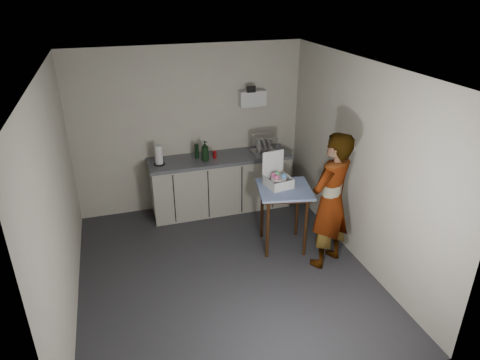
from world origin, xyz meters
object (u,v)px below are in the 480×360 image
object	(u,v)px
kitchen_counter	(221,185)
side_table	(284,196)
dark_bottle	(197,151)
bakery_box	(278,179)
standing_man	(331,201)
soda_can	(215,154)
soap_bottle	(205,151)
dish_rack	(263,148)
paper_towel	(159,156)

from	to	relation	value
kitchen_counter	side_table	distance (m)	1.47
dark_bottle	bakery_box	xyz separation A→B (m)	(0.84, -1.28, -0.02)
side_table	dark_bottle	bearing A→B (deg)	134.62
standing_man	soda_can	size ratio (longest dim) A/B	15.52
kitchen_counter	dark_bottle	bearing A→B (deg)	169.17
soap_bottle	bakery_box	bearing A→B (deg)	-56.86
soda_can	dish_rack	distance (m)	0.82
soap_bottle	bakery_box	world-z (taller)	bakery_box
paper_towel	bakery_box	bearing A→B (deg)	-39.58
soda_can	standing_man	bearing A→B (deg)	-60.31
dark_bottle	paper_towel	distance (m)	0.60
side_table	soap_bottle	size ratio (longest dim) A/B	2.85
standing_man	soap_bottle	bearing A→B (deg)	-83.19
kitchen_counter	side_table	xyz separation A→B (m)	(0.55, -1.32, 0.36)
standing_man	paper_towel	distance (m)	2.64
soda_can	paper_towel	size ratio (longest dim) A/B	0.39
dark_bottle	soap_bottle	bearing A→B (deg)	-54.12
kitchen_counter	soap_bottle	bearing A→B (deg)	-163.82
kitchen_counter	soda_can	size ratio (longest dim) A/B	19.08
standing_man	soda_can	xyz separation A→B (m)	(-1.04, 1.83, 0.06)
standing_man	soap_bottle	xyz separation A→B (m)	(-1.20, 1.77, 0.16)
soda_can	paper_towel	bearing A→B (deg)	-179.77
standing_man	bakery_box	xyz separation A→B (m)	(-0.46, 0.64, 0.09)
paper_towel	dish_rack	size ratio (longest dim) A/B	0.77
side_table	bakery_box	distance (m)	0.25
soda_can	paper_towel	world-z (taller)	paper_towel
soap_bottle	paper_towel	size ratio (longest dim) A/B	1.05
kitchen_counter	soda_can	distance (m)	0.55
soda_can	dark_bottle	distance (m)	0.28
bakery_box	dark_bottle	bearing A→B (deg)	115.23
kitchen_counter	soap_bottle	xyz separation A→B (m)	(-0.25, -0.07, 0.64)
paper_towel	standing_man	bearing A→B (deg)	-43.86
side_table	paper_towel	world-z (taller)	paper_towel
soap_bottle	soda_can	size ratio (longest dim) A/B	2.70
paper_towel	bakery_box	distance (m)	1.87
standing_man	dark_bottle	xyz separation A→B (m)	(-1.31, 1.91, 0.11)
side_table	dark_bottle	xyz separation A→B (m)	(-0.90, 1.38, 0.24)
kitchen_counter	paper_towel	distance (m)	1.14
paper_towel	dish_rack	xyz separation A→B (m)	(1.67, 0.02, -0.08)
dark_bottle	standing_man	bearing A→B (deg)	-55.69
dark_bottle	kitchen_counter	bearing A→B (deg)	-10.83
soda_can	kitchen_counter	bearing A→B (deg)	10.17
dark_bottle	paper_towel	xyz separation A→B (m)	(-0.59, -0.09, 0.03)
dark_bottle	bakery_box	distance (m)	1.53
kitchen_counter	side_table	bearing A→B (deg)	-67.38
standing_man	paper_towel	bearing A→B (deg)	-71.24
soap_bottle	dish_rack	distance (m)	0.98
standing_man	paper_towel	size ratio (longest dim) A/B	6.04
side_table	paper_towel	distance (m)	2.00
soap_bottle	bakery_box	size ratio (longest dim) A/B	0.71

